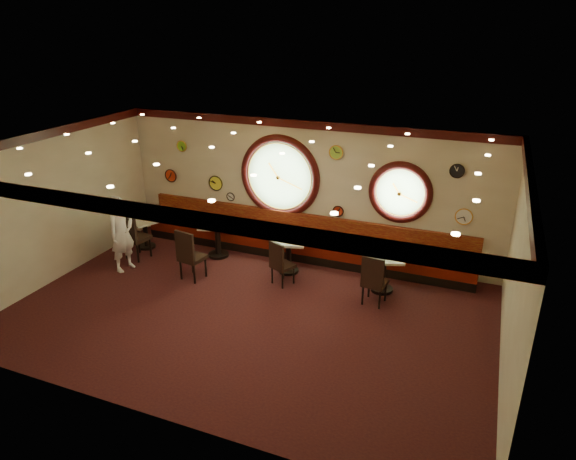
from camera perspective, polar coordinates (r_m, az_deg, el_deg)
The scene contains 48 objects.
floor at distance 10.01m, azimuth -4.36°, elevation -9.20°, with size 9.00×6.00×0.00m, color #331116.
ceiling at distance 8.78m, azimuth -4.97°, elevation 8.92°, with size 9.00×6.00×0.02m, color gold.
wall_back at distance 11.86m, azimuth 1.79°, elevation 4.52°, with size 9.00×0.02×3.20m, color beige.
wall_front at distance 7.03m, azimuth -15.68°, elevation -9.62°, with size 9.00×0.02×3.20m, color beige.
wall_left at distance 11.88m, azimuth -24.51°, elevation 2.50°, with size 0.02×6.00×3.20m, color beige.
wall_right at distance 8.45m, azimuth 23.99°, elevation -5.14°, with size 0.02×6.00×3.20m, color beige.
molding_back at distance 11.45m, azimuth 1.80°, elevation 11.67°, with size 9.00×0.10×0.18m, color #340909.
molding_front at distance 6.42m, azimuth -16.79°, elevation 2.14°, with size 9.00×0.10×0.18m, color #340909.
molding_left at distance 11.48m, azimuth -25.53°, elevation 9.57°, with size 0.10×6.00×0.18m, color #340909.
molding_right at distance 7.92m, azimuth 25.32°, elevation 4.68°, with size 0.10×6.00×0.18m, color #340909.
banquette_base at distance 12.17m, azimuth 1.25°, elevation -2.60°, with size 8.00×0.55×0.20m, color black.
banquette_seat at distance 12.06m, azimuth 1.26°, elevation -1.52°, with size 8.00×0.55×0.30m, color #5B1007.
banquette_back at distance 12.10m, azimuth 1.65°, elevation 0.60°, with size 8.00×0.10×0.55m, color #64070F.
porthole_left_glass at distance 12.00m, azimuth -0.90°, elevation 5.98°, with size 1.66×1.66×0.02m, color #82B46C.
porthole_left_frame at distance 11.98m, azimuth -0.93°, elevation 5.96°, with size 1.98×1.98×0.18m, color #340909.
porthole_left_ring at distance 11.96m, azimuth -0.99°, elevation 5.92°, with size 1.61×1.61×0.03m, color gold.
porthole_right_glass at distance 11.27m, azimuth 12.37°, elevation 4.10°, with size 1.10×1.10×0.02m, color #82B46C.
porthole_right_frame at distance 11.26m, azimuth 12.36°, elevation 4.08°, with size 1.38×1.38×0.18m, color #340909.
porthole_right_ring at distance 11.23m, azimuth 12.33°, elevation 4.04°, with size 1.09×1.09×0.03m, color gold.
wall_clock_0 at distance 12.80m, azimuth -8.02°, elevation 5.18°, with size 0.36×0.36×0.03m, color yellow.
wall_clock_1 at distance 12.70m, azimuth -6.37°, elevation 3.70°, with size 0.20×0.20×0.03m, color silver.
wall_clock_2 at distance 11.71m, azimuth 5.61°, elevation 2.11°, with size 0.24×0.24×0.03m, color red.
wall_clock_3 at distance 11.34m, azimuth 5.38°, elevation 8.59°, with size 0.30×0.30×0.03m, color #9ED341.
wall_clock_4 at distance 13.46m, azimuth -12.88°, elevation 5.91°, with size 0.32×0.32×0.03m, color red.
wall_clock_5 at distance 13.04m, azimuth -11.71°, elevation 9.13°, with size 0.26×0.26×0.03m, color #7DCF29.
wall_clock_6 at distance 10.96m, azimuth 18.28°, elevation 6.25°, with size 0.28×0.28×0.03m, color black.
wall_clock_7 at distance 11.23m, azimuth 18.96°, elevation 1.42°, with size 0.34×0.34×0.03m, color white.
table_a at distance 13.02m, azimuth -15.58°, elevation -0.00°, with size 0.88×0.88×0.73m.
table_b at distance 12.17m, azimuth -7.84°, elevation -0.59°, with size 0.96×0.96×0.84m.
table_c at distance 11.30m, azimuth 0.07°, elevation -2.40°, with size 0.88×0.88×0.79m.
table_d at distance 10.70m, azimuth 10.54°, elevation -4.25°, with size 0.93×0.93×0.80m.
chair_a at distance 12.37m, azimuth -16.89°, elevation -0.23°, with size 0.59×0.59×0.74m.
chair_b at distance 11.10m, azimuth -10.97°, elevation -2.43°, with size 0.55×0.55×0.71m.
chair_c at distance 10.73m, azimuth -0.93°, elevation -3.41°, with size 0.55×0.55×0.61m.
chair_d at distance 10.10m, azimuth 9.51°, elevation -5.21°, with size 0.49×0.49×0.66m.
condiment_a_salt at distance 12.96m, azimuth -15.75°, elevation 1.38°, with size 0.03×0.03×0.09m, color #BBBBBF.
condiment_b_salt at distance 12.15m, azimuth -7.89°, elevation 1.19°, with size 0.03×0.03×0.09m, color silver.
condiment_c_salt at distance 11.21m, azimuth 0.06°, elevation -0.68°, with size 0.04×0.04×0.11m, color silver.
condiment_d_salt at distance 10.64m, azimuth 10.10°, elevation -2.28°, with size 0.04×0.04×0.11m, color silver.
condiment_a_pepper at distance 12.83m, azimuth -15.76°, elevation 1.15°, with size 0.03×0.03×0.09m, color silver.
condiment_b_pepper at distance 12.00m, azimuth -8.16°, elevation 0.90°, with size 0.03×0.03×0.09m, color silver.
condiment_c_pepper at distance 11.08m, azimuth 0.24°, elevation -1.00°, with size 0.04×0.04×0.10m, color silver.
condiment_d_pepper at distance 10.54m, azimuth 10.61°, elevation -2.64°, with size 0.03×0.03×0.09m, color silver.
condiment_a_bottle at distance 12.92m, azimuth -15.25°, elevation 1.52°, with size 0.05×0.05×0.15m, color gold.
condiment_b_bottle at distance 12.02m, azimuth -7.00°, elevation 1.19°, with size 0.05×0.05×0.17m, color gold.
condiment_c_bottle at distance 11.18m, azimuth 0.76°, elevation -0.60°, with size 0.05×0.05×0.17m, color yellow.
condiment_d_bottle at distance 10.55m, azimuth 11.35°, elevation -2.46°, with size 0.05×0.05×0.16m, color yellow.
waiter at distance 11.87m, azimuth -17.99°, elevation -0.39°, with size 0.63×0.41×1.72m, color white.
Camera 1 is at (3.88, -7.61, 5.22)m, focal length 32.00 mm.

